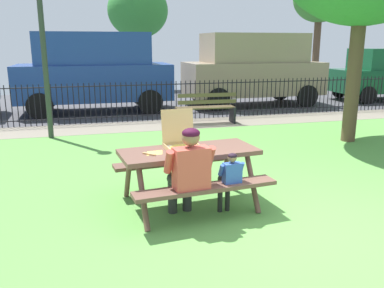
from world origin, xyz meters
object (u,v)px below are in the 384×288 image
at_px(child_at_table, 230,177).
at_px(lamp_post_walkway, 41,23).
at_px(pizza_box_open, 181,141).
at_px(park_bench_center, 206,109).
at_px(pizza_slice_on_table, 154,153).
at_px(parked_car_right, 253,68).
at_px(far_tree_midleft, 138,11).
at_px(parked_car_center, 94,70).
at_px(picnic_table_foreground, 189,162).
at_px(adult_at_table, 188,170).

distance_m(child_at_table, lamp_post_walkway, 6.10).
height_order(pizza_box_open, child_at_table, pizza_box_open).
bearing_deg(park_bench_center, lamp_post_walkway, -170.66).
relative_size(pizza_slice_on_table, parked_car_right, 0.06).
height_order(parked_car_right, far_tree_midleft, far_tree_midleft).
xyz_separation_m(park_bench_center, parked_car_right, (2.57, 2.83, 0.89)).
xyz_separation_m(park_bench_center, far_tree_midleft, (-0.43, 9.88, 3.20)).
bearing_deg(parked_car_center, park_bench_center, -45.30).
distance_m(child_at_table, park_bench_center, 6.01).
bearing_deg(child_at_table, park_bench_center, 75.91).
distance_m(picnic_table_foreground, adult_at_table, 0.54).
bearing_deg(far_tree_midleft, pizza_box_open, -95.69).
relative_size(lamp_post_walkway, far_tree_midleft, 0.85).
xyz_separation_m(adult_at_table, far_tree_midleft, (1.57, 15.73, 2.95)).
bearing_deg(parked_car_right, picnic_table_foreground, -118.46).
xyz_separation_m(pizza_box_open, child_at_table, (0.47, -0.61, -0.35)).
bearing_deg(parked_car_right, pizza_box_open, -119.20).
bearing_deg(far_tree_midleft, adult_at_table, -95.70).
xyz_separation_m(picnic_table_foreground, parked_car_right, (4.43, 8.17, 0.71)).
bearing_deg(parked_car_right, child_at_table, -114.96).
bearing_deg(pizza_slice_on_table, park_bench_center, 66.57).
height_order(pizza_box_open, park_bench_center, pizza_box_open).
relative_size(picnic_table_foreground, pizza_slice_on_table, 6.41).
bearing_deg(pizza_slice_on_table, lamp_post_walkway, 108.79).
relative_size(picnic_table_foreground, pizza_box_open, 3.69).
xyz_separation_m(park_bench_center, lamp_post_walkway, (-3.95, -0.65, 2.14)).
bearing_deg(far_tree_midleft, park_bench_center, -87.52).
height_order(adult_at_table, child_at_table, adult_at_table).
distance_m(pizza_box_open, lamp_post_walkway, 5.28).
distance_m(child_at_table, far_tree_midleft, 16.05).
height_order(pizza_box_open, parked_car_right, parked_car_right).
bearing_deg(parked_car_right, far_tree_midleft, 113.03).
bearing_deg(park_bench_center, far_tree_midleft, 92.48).
bearing_deg(picnic_table_foreground, parked_car_center, 96.57).
xyz_separation_m(pizza_slice_on_table, parked_car_center, (-0.46, 8.23, 0.53)).
xyz_separation_m(adult_at_table, lamp_post_walkway, (-1.95, 5.21, 1.90)).
relative_size(picnic_table_foreground, parked_car_right, 0.41).
relative_size(adult_at_table, lamp_post_walkway, 0.28).
bearing_deg(park_bench_center, picnic_table_foreground, -109.20).
distance_m(pizza_box_open, adult_at_table, 0.67).
bearing_deg(pizza_box_open, parked_car_center, 96.14).
distance_m(pizza_box_open, pizza_slice_on_table, 0.45).
height_order(parked_car_center, far_tree_midleft, far_tree_midleft).
bearing_deg(parked_car_right, adult_at_table, -117.73).
bearing_deg(parked_car_center, child_at_table, -81.23).
height_order(picnic_table_foreground, adult_at_table, adult_at_table).
distance_m(pizza_slice_on_table, adult_at_table, 0.59).
bearing_deg(pizza_box_open, picnic_table_foreground, -56.69).
relative_size(picnic_table_foreground, lamp_post_walkway, 0.46).
relative_size(adult_at_table, parked_car_center, 0.25).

